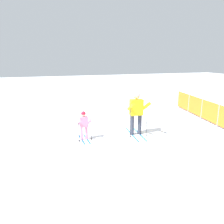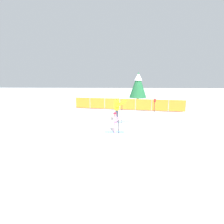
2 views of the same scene
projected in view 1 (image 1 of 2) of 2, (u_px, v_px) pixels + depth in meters
name	position (u px, v px, depth m)	size (l,w,h in m)	color
ground_plane	(132.00, 134.00, 8.97)	(60.00, 60.00, 0.00)	white
skier_adult	(137.00, 109.00, 8.60)	(1.72, 0.80, 1.79)	#1966B2
skier_child	(84.00, 123.00, 8.17)	(1.05, 0.54, 1.11)	#1966B2
snow_mound	(76.00, 124.00, 10.28)	(1.20, 1.02, 0.48)	white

